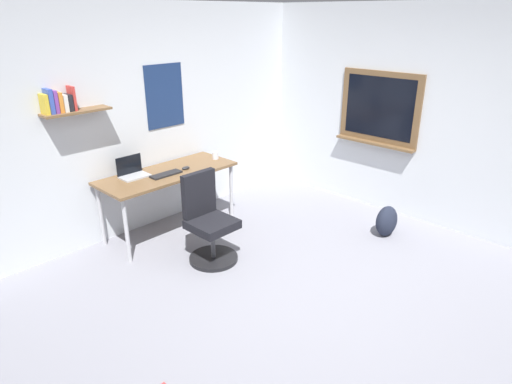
# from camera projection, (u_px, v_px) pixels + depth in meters

# --- Properties ---
(ground_plane) EXTENTS (5.20, 5.20, 0.00)m
(ground_plane) POSITION_uv_depth(u_px,v_px,m) (304.00, 300.00, 4.09)
(ground_plane) COLOR gray
(ground_plane) RESTS_ON ground
(wall_back) EXTENTS (5.00, 0.30, 2.60)m
(wall_back) POSITION_uv_depth(u_px,v_px,m) (143.00, 120.00, 5.17)
(wall_back) COLOR silver
(wall_back) RESTS_ON ground
(wall_right) EXTENTS (0.22, 5.00, 2.60)m
(wall_right) POSITION_uv_depth(u_px,v_px,m) (434.00, 119.00, 5.26)
(wall_right) COLOR silver
(wall_right) RESTS_ON ground
(desk) EXTENTS (1.61, 0.66, 0.76)m
(desk) POSITION_uv_depth(u_px,v_px,m) (168.00, 177.00, 5.15)
(desk) COLOR brown
(desk) RESTS_ON ground
(office_chair) EXTENTS (0.52, 0.52, 0.95)m
(office_chair) POSITION_uv_depth(u_px,v_px,m) (208.00, 224.00, 4.65)
(office_chair) COLOR black
(office_chair) RESTS_ON ground
(laptop) EXTENTS (0.31, 0.21, 0.23)m
(laptop) POSITION_uv_depth(u_px,v_px,m) (132.00, 172.00, 4.96)
(laptop) COLOR #ADAFB5
(laptop) RESTS_ON desk
(keyboard) EXTENTS (0.37, 0.13, 0.02)m
(keyboard) POSITION_uv_depth(u_px,v_px,m) (166.00, 174.00, 5.01)
(keyboard) COLOR black
(keyboard) RESTS_ON desk
(computer_mouse) EXTENTS (0.10, 0.06, 0.03)m
(computer_mouse) POSITION_uv_depth(u_px,v_px,m) (186.00, 168.00, 5.20)
(computer_mouse) COLOR #262628
(computer_mouse) RESTS_ON desk
(coffee_mug) EXTENTS (0.08, 0.08, 0.09)m
(coffee_mug) POSITION_uv_depth(u_px,v_px,m) (215.00, 155.00, 5.56)
(coffee_mug) COLOR silver
(coffee_mug) RESTS_ON desk
(backpack) EXTENTS (0.32, 0.22, 0.37)m
(backpack) POSITION_uv_depth(u_px,v_px,m) (387.00, 221.00, 5.23)
(backpack) COLOR #1E2333
(backpack) RESTS_ON ground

